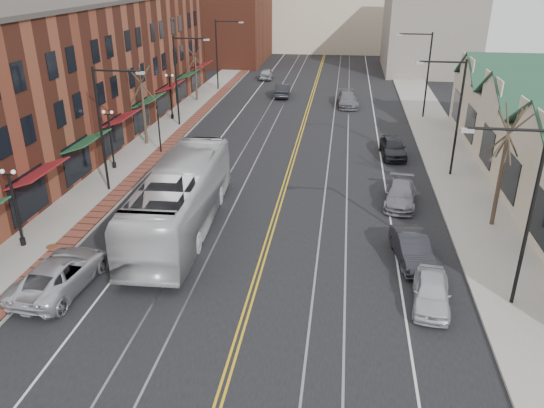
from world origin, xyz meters
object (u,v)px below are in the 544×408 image
(transit_bus, at_px, (181,199))
(parked_car_b, at_px, (412,248))
(parked_car_a, at_px, (431,292))
(parked_car_c, at_px, (400,194))
(parked_suv, at_px, (60,274))
(parked_car_d, at_px, (393,147))

(transit_bus, xyz_separation_m, parked_car_b, (12.50, -1.89, -1.19))
(parked_car_a, bearing_deg, parked_car_c, 99.02)
(parked_car_a, distance_m, parked_car_c, 10.95)
(parked_suv, bearing_deg, parked_car_c, -140.01)
(parked_car_a, xyz_separation_m, parked_car_b, (-0.45, 3.80, 0.05))
(transit_bus, xyz_separation_m, parked_car_d, (12.70, 14.57, -1.13))
(parked_car_a, bearing_deg, parked_car_d, 97.37)
(parked_suv, relative_size, parked_car_c, 1.23)
(parked_suv, bearing_deg, parked_car_b, -159.85)
(parked_car_a, height_order, parked_car_d, parked_car_d)
(parked_car_a, relative_size, parked_car_d, 0.87)
(parked_car_b, distance_m, parked_car_d, 16.47)
(transit_bus, relative_size, parked_car_c, 2.99)
(parked_car_b, bearing_deg, parked_car_a, -90.92)
(parked_car_c, bearing_deg, transit_bus, -150.80)
(parked_car_b, height_order, parked_car_c, parked_car_b)
(parked_car_b, bearing_deg, parked_suv, -171.42)
(parked_car_b, bearing_deg, parked_car_d, 81.62)
(transit_bus, relative_size, parked_suv, 2.43)
(parked_car_a, xyz_separation_m, parked_car_d, (-0.25, 20.27, 0.10))
(parked_car_d, bearing_deg, parked_suv, -131.49)
(parked_car_c, bearing_deg, parked_suv, -137.48)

